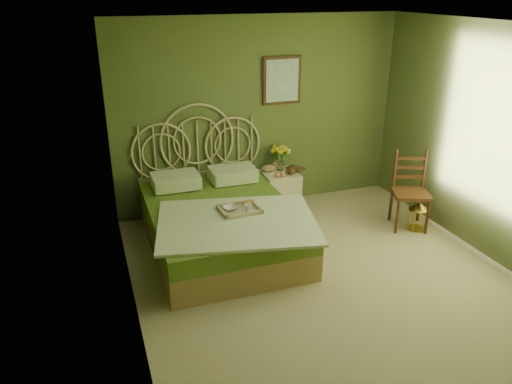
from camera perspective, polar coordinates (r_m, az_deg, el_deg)
name	(u,v)px	position (r m, az deg, el deg)	size (l,w,h in m)	color
floor	(329,282)	(5.47, 8.38, -10.17)	(4.50, 4.50, 0.00)	tan
ceiling	(346,27)	(4.62, 10.29, 18.08)	(4.50, 4.50, 0.00)	silver
wall_back	(259,115)	(6.86, 0.36, 8.81)	(4.00, 4.00, 0.00)	#586133
wall_left	(126,194)	(4.36, -14.68, -0.26)	(4.50, 4.50, 0.00)	#586133
wall_right	(501,147)	(6.07, 26.20, 4.61)	(4.50, 4.50, 0.00)	#586133
wall_art	(282,80)	(6.86, 2.99, 12.61)	(0.54, 0.04, 0.64)	#34170E
bed	(220,221)	(5.99, -4.16, -3.30)	(1.93, 2.44, 1.51)	tan
nightstand	(280,184)	(7.00, 2.74, 0.88)	(0.48, 0.48, 0.96)	beige
chair	(408,185)	(6.70, 16.95, 0.74)	(0.57, 0.57, 1.00)	#34170E
birdcage	(417,216)	(6.75, 17.97, -2.62)	(0.25, 0.25, 0.38)	gold
book_lower	(291,170)	(7.00, 4.08, 2.51)	(0.18, 0.24, 0.02)	#381E0F
book_upper	(292,169)	(7.00, 4.08, 2.66)	(0.16, 0.22, 0.02)	#472819
cereal_bowl	(230,208)	(5.66, -3.01, -1.85)	(0.15, 0.15, 0.04)	white
coffee_cup	(248,208)	(5.60, -0.92, -1.84)	(0.09, 0.09, 0.08)	white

